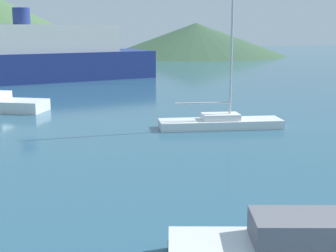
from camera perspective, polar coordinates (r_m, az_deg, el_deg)
name	(u,v)px	position (r m, az deg, el deg)	size (l,w,h in m)	color
sailboat_inner	(221,121)	(24.91, 6.44, 0.65)	(6.67, 2.53, 9.36)	white
ferry_distant	(24,57)	(48.58, -17.16, 8.09)	(26.71, 12.46, 7.10)	navy
hill_central	(196,39)	(90.90, 3.42, 10.52)	(34.13, 34.13, 6.09)	#38563D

